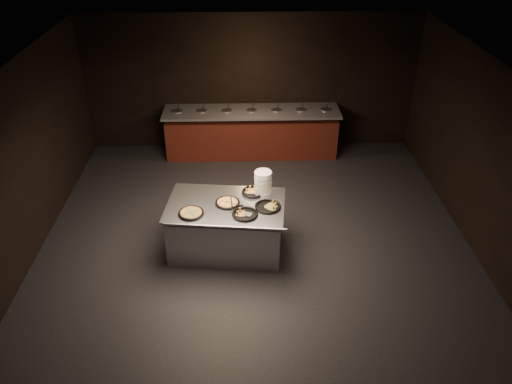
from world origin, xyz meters
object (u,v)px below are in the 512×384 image
pan_veggie_whole (191,213)px  pan_cheese_whole (227,203)px  serving_counter (226,228)px  plate_stack (263,183)px

pan_veggie_whole → pan_cheese_whole: bearing=26.6°
pan_veggie_whole → pan_cheese_whole: (0.54, 0.27, -0.00)m
serving_counter → pan_cheese_whole: bearing=41.7°
plate_stack → pan_veggie_whole: 1.24m
plate_stack → pan_cheese_whole: (-0.56, -0.30, -0.17)m
plate_stack → pan_cheese_whole: size_ratio=1.00×
serving_counter → plate_stack: bearing=34.8°
plate_stack → pan_cheese_whole: 0.65m
serving_counter → plate_stack: plate_stack is taller
pan_cheese_whole → serving_counter: bearing=-144.6°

